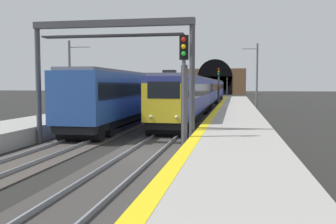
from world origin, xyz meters
name	(u,v)px	position (x,y,z in m)	size (l,w,h in m)	color
ground_plane	(143,155)	(0.00, 0.00, 0.00)	(320.00, 320.00, 0.00)	black
platform_right	(235,148)	(0.00, -4.08, 0.45)	(112.00, 3.90, 0.91)	#9E9B93
platform_right_edge_strip	(196,137)	(0.00, -2.38, 0.91)	(112.00, 0.50, 0.01)	yellow
track_main_line	(143,155)	(0.00, 0.00, 0.04)	(160.00, 3.14, 0.21)	#383533
track_adjacent_line	(52,152)	(0.00, 4.41, 0.04)	(160.00, 3.08, 0.21)	#423D38
train_main_approaching	(206,91)	(36.48, 0.00, 2.25)	(63.65, 2.78, 3.88)	navy
train_adjacent_platform	(152,92)	(21.93, 4.41, 2.38)	(40.26, 2.95, 5.03)	#264C99
railway_signal_near	(184,84)	(-0.08, -1.86, 3.21)	(0.39, 0.38, 5.31)	#4C4C54
railway_signal_mid	(219,84)	(33.60, -1.86, 3.22)	(0.39, 0.38, 5.33)	#38383D
railway_signal_far	(227,85)	(82.08, -1.86, 2.92)	(0.39, 0.38, 4.96)	#38383D
overhead_signal_gantry	(112,51)	(2.40, 2.21, 4.93)	(0.70, 8.56, 6.48)	#3F3F47
tunnel_portal	(215,82)	(100.42, 2.21, 3.98)	(2.34, 18.48, 10.69)	brown
catenary_mast_near	(257,77)	(28.19, -6.41, 4.00)	(0.22, 1.83, 7.82)	#595B60
catenary_mast_far	(70,79)	(16.20, 10.81, 3.68)	(0.22, 2.12, 7.14)	#595B60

